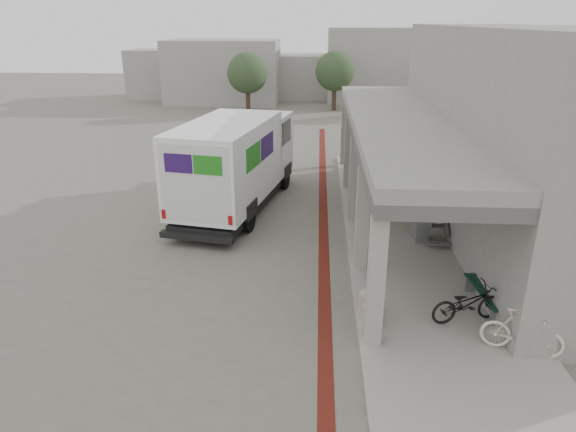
# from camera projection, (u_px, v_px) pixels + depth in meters

# --- Properties ---
(ground) EXTENTS (120.00, 120.00, 0.00)m
(ground) POSITION_uv_depth(u_px,v_px,m) (291.00, 274.00, 15.53)
(ground) COLOR #615B53
(ground) RESTS_ON ground
(bike_lane_stripe) EXTENTS (0.35, 40.00, 0.01)m
(bike_lane_stripe) POSITION_uv_depth(u_px,v_px,m) (324.00, 247.00, 17.34)
(bike_lane_stripe) COLOR #551811
(bike_lane_stripe) RESTS_ON ground
(sidewalk) EXTENTS (4.40, 28.00, 0.12)m
(sidewalk) POSITION_uv_depth(u_px,v_px,m) (425.00, 276.00, 15.29)
(sidewalk) COLOR gray
(sidewalk) RESTS_ON ground
(transit_building) EXTENTS (7.60, 17.00, 7.00)m
(transit_building) POSITION_uv_depth(u_px,v_px,m) (491.00, 134.00, 18.12)
(transit_building) COLOR gray
(transit_building) RESTS_ON ground
(distant_backdrop) EXTENTS (28.00, 10.00, 6.50)m
(distant_backdrop) POSITION_uv_depth(u_px,v_px,m) (281.00, 70.00, 48.15)
(distant_backdrop) COLOR gray
(distant_backdrop) RESTS_ON ground
(tree_left) EXTENTS (3.20, 3.20, 4.80)m
(tree_left) POSITION_uv_depth(u_px,v_px,m) (247.00, 73.00, 40.75)
(tree_left) COLOR #38281C
(tree_left) RESTS_ON ground
(tree_mid) EXTENTS (3.20, 3.20, 4.80)m
(tree_mid) POSITION_uv_depth(u_px,v_px,m) (335.00, 71.00, 42.23)
(tree_mid) COLOR #38281C
(tree_mid) RESTS_ON ground
(tree_right) EXTENTS (3.20, 3.20, 4.80)m
(tree_right) POSITION_uv_depth(u_px,v_px,m) (436.00, 73.00, 40.85)
(tree_right) COLOR #38281C
(tree_right) RESTS_ON ground
(fedex_truck) EXTENTS (4.16, 8.95, 3.68)m
(fedex_truck) POSITION_uv_depth(u_px,v_px,m) (236.00, 161.00, 20.32)
(fedex_truck) COLOR black
(fedex_truck) RESTS_ON ground
(bench) EXTENTS (0.65, 2.04, 0.47)m
(bench) POSITION_uv_depth(u_px,v_px,m) (485.00, 295.00, 13.43)
(bench) COLOR gray
(bench) RESTS_ON sidewalk
(bollard_near) EXTENTS (0.39, 0.39, 0.59)m
(bollard_near) POSITION_uv_depth(u_px,v_px,m) (370.00, 312.00, 12.72)
(bollard_near) COLOR gray
(bollard_near) RESTS_ON sidewalk
(bollard_far) EXTENTS (0.44, 0.44, 0.66)m
(bollard_far) POSITION_uv_depth(u_px,v_px,m) (368.00, 300.00, 13.22)
(bollard_far) COLOR #A08E7A
(bollard_far) RESTS_ON sidewalk
(utility_cabinet) EXTENTS (0.58, 0.72, 1.11)m
(utility_cabinet) POSITION_uv_depth(u_px,v_px,m) (421.00, 224.00, 17.46)
(utility_cabinet) COLOR gray
(utility_cabinet) RESTS_ON sidewalk
(bicycle_black) EXTENTS (2.00, 1.16, 1.00)m
(bicycle_black) POSITION_uv_depth(u_px,v_px,m) (467.00, 303.00, 12.73)
(bicycle_black) COLOR black
(bicycle_black) RESTS_ON sidewalk
(bicycle_cream) EXTENTS (1.85, 1.08, 1.07)m
(bicycle_cream) POSITION_uv_depth(u_px,v_px,m) (522.00, 332.00, 11.49)
(bicycle_cream) COLOR beige
(bicycle_cream) RESTS_ON sidewalk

